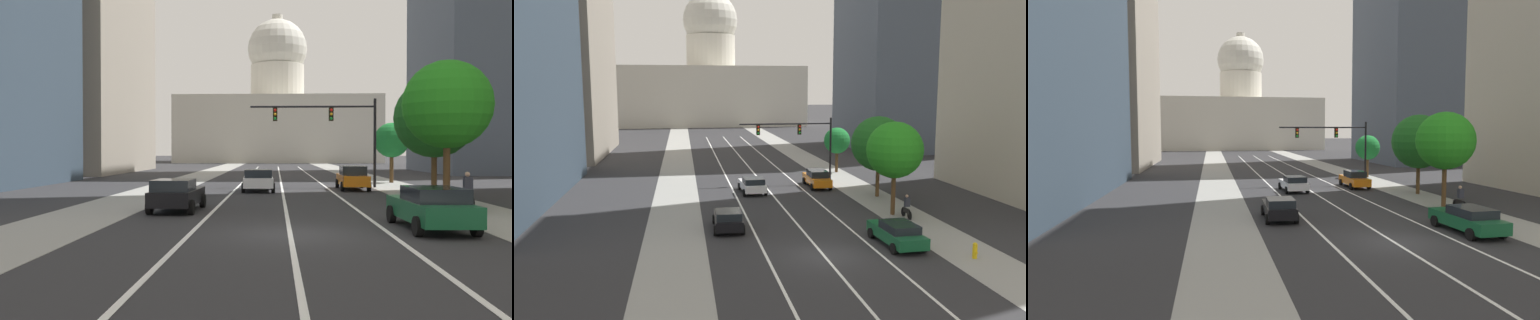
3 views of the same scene
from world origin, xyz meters
The scene contains 16 objects.
ground_plane centered at (0.00, 40.00, 0.00)m, with size 400.00×400.00×0.00m, color #2B2B2D.
sidewalk_left centered at (-8.26, 35.00, 0.01)m, with size 3.78×130.00×0.01m, color gray.
sidewalk_right centered at (8.26, 35.00, 0.01)m, with size 3.78×130.00×0.01m, color gray.
lane_stripe_left centered at (-3.19, 25.00, 0.01)m, with size 0.16×90.00×0.01m, color white.
lane_stripe_center centered at (0.00, 25.00, 0.01)m, with size 0.16×90.00×0.01m, color white.
lane_stripe_right centered at (3.19, 25.00, 0.01)m, with size 0.16×90.00×0.01m, color white.
capitol_building centered at (0.00, 106.10, 9.99)m, with size 43.65×28.13×33.76m.
car_black centered at (-4.79, 6.18, 0.74)m, with size 2.09×4.25×1.43m.
car_green centered at (4.78, 1.16, 0.76)m, with size 2.18×4.78×1.45m.
car_orange centered at (4.78, 19.44, 0.83)m, with size 2.00×4.82×1.61m.
car_white centered at (-1.59, 17.71, 0.75)m, with size 2.22×4.44×1.44m.
traffic_signal_mast centered at (3.73, 21.56, 4.60)m, with size 9.05×0.39×6.38m.
cyclist centered at (8.09, 7.03, 0.85)m, with size 0.36×1.70×1.72m.
street_tree_mid_right centered at (8.78, 14.42, 4.56)m, with size 4.66×4.66×6.90m.
street_tree_far_right centered at (9.09, 27.22, 3.49)m, with size 2.86×2.86×4.94m.
street_tree_near_right centered at (7.51, 8.16, 4.80)m, with size 4.12×4.12×6.87m.
Camera 1 is at (-0.47, -17.00, 2.68)m, focal length 37.48 mm.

